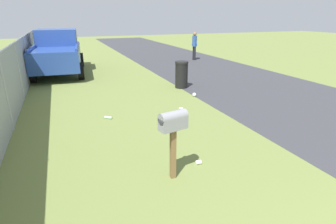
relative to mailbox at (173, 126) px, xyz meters
name	(u,v)px	position (x,y,z in m)	size (l,w,h in m)	color
road_asphalt	(325,112)	(1.47, -5.57, -0.99)	(60.00, 5.81, 0.01)	#38383D
mailbox	(173,126)	(0.00, 0.00, 0.00)	(0.29, 0.51, 1.25)	brown
pickup_truck	(58,50)	(10.66, 1.69, 0.11)	(5.31, 2.61, 2.09)	#284793
trash_bin	(182,75)	(5.70, -2.75, -0.47)	(0.52, 0.52, 1.04)	black
pedestrian	(194,44)	(11.84, -6.44, 0.02)	(0.49, 0.30, 1.75)	black
fence_section	(13,79)	(4.78, 2.94, 0.04)	(19.22, 0.07, 1.93)	#9EA3A8
litter_bag_near_hydrant	(194,95)	(4.37, -2.65, -0.93)	(0.14, 0.14, 0.14)	silver
litter_cup_far_scatter	(198,162)	(0.22, -0.63, -0.96)	(0.08, 0.08, 0.10)	white
litter_bottle_by_mailbox	(108,118)	(3.32, 0.57, -0.96)	(0.07, 0.07, 0.22)	#B2D8BF
litter_can_midfield_b	(181,108)	(3.28, -1.64, -0.96)	(0.07, 0.07, 0.12)	silver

